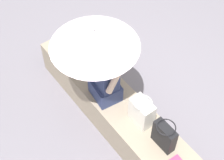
{
  "coord_description": "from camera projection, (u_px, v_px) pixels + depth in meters",
  "views": [
    {
      "loc": [
        -1.86,
        1.49,
        3.8
      ],
      "look_at": [
        0.09,
        0.03,
        0.82
      ],
      "focal_mm": 56.48,
      "sensor_mm": 36.0,
      "label": 1
    }
  ],
  "objects": [
    {
      "name": "ground_plane",
      "position": [
        118.0,
        124.0,
        4.45
      ],
      "size": [
        14.0,
        14.0,
        0.0
      ],
      "primitive_type": "plane",
      "color": "slate"
    },
    {
      "name": "stone_bench",
      "position": [
        118.0,
        114.0,
        4.27
      ],
      "size": [
        2.77,
        0.51,
        0.47
      ],
      "primitive_type": "cube",
      "color": "gray",
      "rests_on": "ground"
    },
    {
      "name": "person_seated",
      "position": [
        105.0,
        74.0,
        3.86
      ],
      "size": [
        0.49,
        0.32,
        0.9
      ],
      "color": "navy",
      "rests_on": "stone_bench"
    },
    {
      "name": "parasol",
      "position": [
        94.0,
        38.0,
        3.49
      ],
      "size": [
        0.94,
        0.94,
        1.03
      ],
      "color": "#B7B7BC",
      "rests_on": "stone_bench"
    },
    {
      "name": "handbag_black",
      "position": [
        164.0,
        136.0,
        3.62
      ],
      "size": [
        0.27,
        0.2,
        0.34
      ],
      "color": "black",
      "rests_on": "stone_bench"
    },
    {
      "name": "tote_bag_canvas",
      "position": [
        75.0,
        45.0,
        4.47
      ],
      "size": [
        0.28,
        0.21,
        0.31
      ],
      "color": "black",
      "rests_on": "stone_bench"
    },
    {
      "name": "shoulder_bag_spare",
      "position": [
        142.0,
        112.0,
        3.81
      ],
      "size": [
        0.27,
        0.2,
        0.34
      ],
      "color": "silver",
      "rests_on": "stone_bench"
    }
  ]
}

